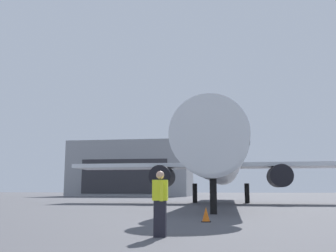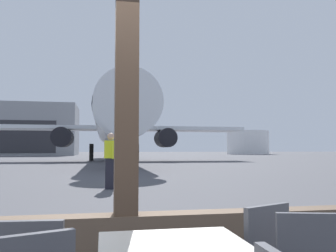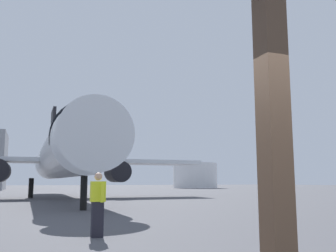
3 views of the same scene
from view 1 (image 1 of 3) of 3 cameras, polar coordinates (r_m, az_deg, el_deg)
name	(u,v)px [view 1 (image 1 of 3)]	position (r m, az deg, el deg)	size (l,w,h in m)	color
ground_plane	(212,201)	(42.51, 6.42, -10.85)	(220.00, 220.00, 0.00)	#4C4C51
airplane	(219,161)	(34.00, 7.48, -5.10)	(26.76, 34.46, 10.54)	silver
ground_crew_worker	(160,202)	(10.63, -1.16, -11.09)	(0.40, 0.55, 1.74)	black
traffic_cone	(206,215)	(15.58, 5.56, -12.78)	(0.36, 0.36, 0.58)	orange
distant_hangar	(133,169)	(75.43, -5.16, -6.34)	(21.99, 12.97, 10.00)	gray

